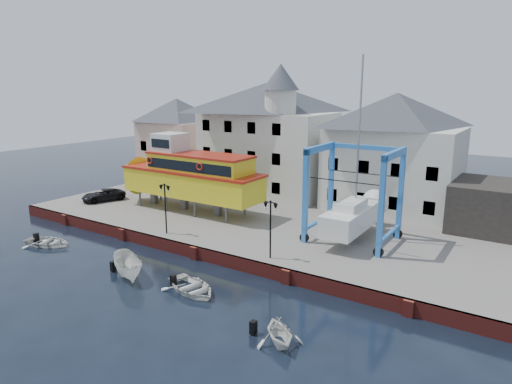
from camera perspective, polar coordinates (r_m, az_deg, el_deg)
The scene contains 16 objects.
ground at distance 35.32m, azimuth -7.68°, elevation -8.31°, with size 140.00×140.00×0.00m, color black.
hardstanding at distance 43.57m, azimuth 1.79°, elevation -3.31°, with size 44.00×22.00×1.00m, color slate.
quay_wall at distance 35.21m, azimuth -7.60°, elevation -7.51°, with size 44.00×0.47×1.00m.
building_pink at distance 58.70m, azimuth -9.74°, elevation 6.43°, with size 8.00×7.00×10.30m.
building_white_main at distance 50.93m, azimuth 1.51°, elevation 6.95°, with size 14.00×8.30×14.00m.
building_white_right at distance 45.92m, azimuth 16.85°, elevation 4.77°, with size 12.00×8.00×11.20m.
shed_dark at distance 42.91m, azimuth 28.61°, elevation -1.76°, with size 8.00×7.00×4.00m, color black.
lamp_post_left at distance 37.52m, azimuth -11.31°, elevation -0.48°, with size 1.12×0.32×4.20m.
lamp_post_right at distance 31.51m, azimuth 1.83°, elevation -2.85°, with size 1.12×0.32×4.20m.
tour_boat at distance 44.66m, azimuth -9.03°, elevation 2.19°, with size 16.92×4.11×7.37m.
travel_lift at distance 36.92m, azimuth 12.47°, elevation -2.08°, with size 6.63×9.34×14.08m.
van at distance 50.58m, azimuth -18.53°, elevation -0.37°, with size 2.03×4.40×1.22m, color black.
motorboat_a at distance 33.21m, azimuth -15.58°, elevation -10.14°, with size 1.63×4.35×1.68m, color white.
motorboat_b at distance 30.13m, azimuth -8.00°, elevation -12.25°, with size 2.98×4.17×0.86m, color white.
motorboat_c at distance 24.63m, azimuth 2.93°, elevation -18.36°, with size 2.45×2.84×1.50m, color white.
motorboat_d at distance 41.62m, azimuth -24.57°, elevation -6.07°, with size 2.84×3.98×0.82m, color white.
Camera 1 is at (21.75, -24.67, 12.88)m, focal length 32.00 mm.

